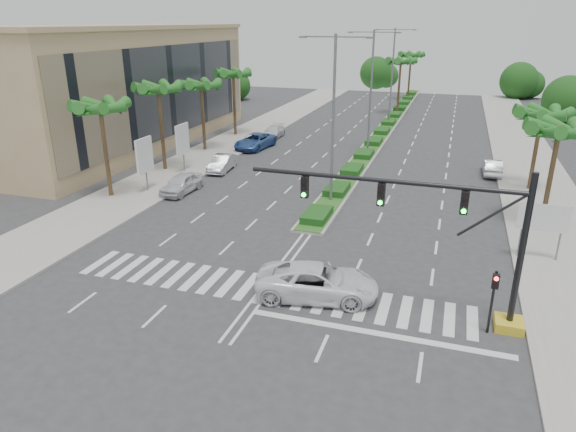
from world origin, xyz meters
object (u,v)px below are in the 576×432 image
at_px(car_parked_b, 222,163).
at_px(car_parked_c, 255,141).
at_px(car_parked_a, 182,183).
at_px(car_parked_d, 273,132).
at_px(car_crossing, 317,282).
at_px(car_right, 492,167).

bearing_deg(car_parked_b, car_parked_c, 87.13).
height_order(car_parked_a, car_parked_d, car_parked_a).
relative_size(car_parked_a, car_parked_b, 1.03).
relative_size(car_parked_b, car_parked_c, 0.76).
bearing_deg(car_parked_a, car_crossing, -38.28).
relative_size(car_parked_b, car_crossing, 0.72).
distance_m(car_parked_a, car_parked_b, 6.82).
height_order(car_parked_b, car_crossing, car_crossing).
height_order(car_parked_c, car_parked_d, car_parked_c).
distance_m(car_parked_b, car_parked_c, 9.05).
bearing_deg(car_parked_d, car_crossing, -68.28).
relative_size(car_parked_d, car_right, 1.07).
xyz_separation_m(car_parked_c, car_right, (23.60, -2.80, -0.09)).
bearing_deg(car_parked_c, car_right, 1.16).
bearing_deg(car_parked_a, car_parked_c, 92.64).
height_order(car_parked_b, car_right, car_parked_b).
xyz_separation_m(car_parked_a, car_right, (23.60, 13.05, -0.06)).
distance_m(car_parked_a, car_right, 26.97).
distance_m(car_parked_b, car_parked_d, 14.80).
relative_size(car_parked_c, car_parked_d, 1.24).
distance_m(car_parked_b, car_right, 24.07).
height_order(car_parked_b, car_parked_c, car_parked_c).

